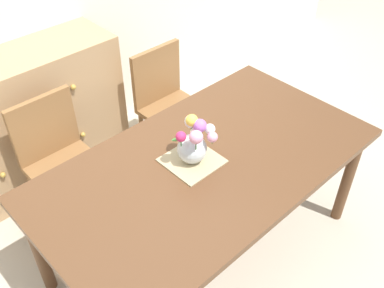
{
  "coord_description": "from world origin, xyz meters",
  "views": [
    {
      "loc": [
        -1.25,
        -1.21,
        2.34
      ],
      "look_at": [
        -0.06,
        0.05,
        0.88
      ],
      "focal_mm": 41.0,
      "sensor_mm": 36.0,
      "label": 1
    }
  ],
  "objects": [
    {
      "name": "flower_vase",
      "position": [
        -0.05,
        0.05,
        0.89
      ],
      "size": [
        0.21,
        0.19,
        0.27
      ],
      "color": "silver",
      "rests_on": "placemat"
    },
    {
      "name": "ground_plane",
      "position": [
        0.0,
        0.0,
        0.0
      ],
      "size": [
        12.0,
        12.0,
        0.0
      ],
      "primitive_type": "plane",
      "color": "#B7AD99"
    },
    {
      "name": "chair_right",
      "position": [
        0.45,
        0.86,
        0.52
      ],
      "size": [
        0.42,
        0.42,
        0.9
      ],
      "rotation": [
        0.0,
        0.0,
        3.14
      ],
      "color": "olive",
      "rests_on": "ground_plane"
    },
    {
      "name": "dresser",
      "position": [
        -0.44,
        1.33,
        0.5
      ],
      "size": [
        1.4,
        0.47,
        1.0
      ],
      "color": "tan",
      "rests_on": "ground_plane"
    },
    {
      "name": "chair_left",
      "position": [
        -0.45,
        0.86,
        0.52
      ],
      "size": [
        0.42,
        0.42,
        0.9
      ],
      "rotation": [
        0.0,
        0.0,
        3.14
      ],
      "color": "olive",
      "rests_on": "ground_plane"
    },
    {
      "name": "placemat",
      "position": [
        -0.06,
        0.05,
        0.76
      ],
      "size": [
        0.28,
        0.28,
        0.01
      ],
      "primitive_type": "cube",
      "color": "tan",
      "rests_on": "dining_table"
    },
    {
      "name": "dining_table",
      "position": [
        0.0,
        0.0,
        0.68
      ],
      "size": [
        1.87,
        1.03,
        0.76
      ],
      "color": "brown",
      "rests_on": "ground_plane"
    }
  ]
}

